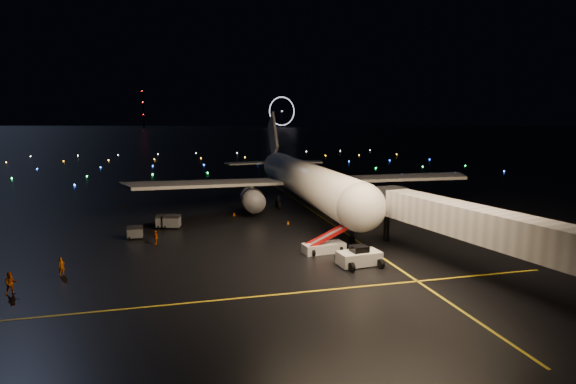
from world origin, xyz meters
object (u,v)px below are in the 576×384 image
(airliner, at_px, (300,159))
(pushback_tug, at_px, (359,255))
(belt_loader, at_px, (324,238))
(crew_a, at_px, (61,266))
(baggage_cart_1, at_px, (164,221))
(baggage_cart_2, at_px, (135,232))
(crew_c, at_px, (156,237))
(crew_b, at_px, (11,283))
(baggage_cart_0, at_px, (172,222))

(airliner, distance_m, pushback_tug, 32.72)
(belt_loader, xyz_separation_m, crew_a, (-26.27, -1.04, -0.80))
(airliner, distance_m, baggage_cart_1, 25.47)
(baggage_cart_2, bearing_deg, airliner, 30.05)
(crew_a, height_order, baggage_cart_2, crew_a)
(airliner, relative_size, baggage_cart_1, 27.50)
(baggage_cart_2, bearing_deg, baggage_cart_1, 54.86)
(airliner, xyz_separation_m, baggage_cart_1, (-21.98, -10.70, -7.15))
(crew_c, bearing_deg, airliner, 122.88)
(airliner, bearing_deg, belt_loader, -98.90)
(crew_c, relative_size, baggage_cart_2, 0.90)
(belt_loader, height_order, baggage_cart_2, belt_loader)
(crew_b, bearing_deg, airliner, 18.85)
(baggage_cart_2, bearing_deg, pushback_tug, -37.19)
(baggage_cart_1, relative_size, baggage_cart_2, 1.13)
(crew_c, bearing_deg, crew_a, -49.19)
(airliner, distance_m, baggage_cart_2, 30.64)
(baggage_cart_0, bearing_deg, baggage_cart_1, 166.06)
(belt_loader, bearing_deg, pushback_tug, -74.68)
(pushback_tug, xyz_separation_m, baggage_cart_1, (-19.44, 21.16, -0.13))
(belt_loader, distance_m, crew_a, 26.31)
(pushback_tug, relative_size, crew_c, 2.58)
(baggage_cart_2, bearing_deg, crew_a, -116.47)
(pushback_tug, xyz_separation_m, crew_b, (-31.29, -0.09, -0.04))
(airliner, bearing_deg, crew_c, -139.42)
(crew_c, xyz_separation_m, baggage_cart_2, (-2.58, 3.19, -0.05))
(baggage_cart_0, bearing_deg, crew_a, -106.87)
(crew_a, bearing_deg, baggage_cart_2, 24.35)
(crew_b, height_order, baggage_cart_1, crew_b)
(baggage_cart_2, bearing_deg, belt_loader, -30.05)
(baggage_cart_1, bearing_deg, pushback_tug, -44.38)
(airliner, relative_size, baggage_cart_2, 31.03)
(belt_loader, bearing_deg, baggage_cart_1, 130.40)
(crew_c, distance_m, baggage_cart_2, 4.10)
(crew_a, bearing_deg, crew_c, 6.71)
(crew_a, relative_size, baggage_cart_1, 0.83)
(crew_b, xyz_separation_m, baggage_cart_2, (8.55, 16.23, -0.19))
(baggage_cart_1, bearing_deg, belt_loader, -39.78)
(crew_a, height_order, crew_b, crew_b)
(airliner, bearing_deg, crew_a, -137.12)
(crew_a, relative_size, crew_c, 1.04)
(crew_c, height_order, baggage_cart_2, crew_c)
(baggage_cart_1, bearing_deg, baggage_cart_2, -120.27)
(belt_loader, xyz_separation_m, baggage_cart_2, (-20.70, 11.11, -0.88))
(pushback_tug, distance_m, baggage_cart_1, 28.73)
(belt_loader, xyz_separation_m, crew_b, (-29.25, -5.12, -0.69))
(crew_a, xyz_separation_m, crew_c, (8.16, 8.97, -0.03))
(belt_loader, relative_size, crew_b, 3.53)
(baggage_cart_0, bearing_deg, pushback_tug, -34.19)
(belt_loader, height_order, baggage_cart_1, belt_loader)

